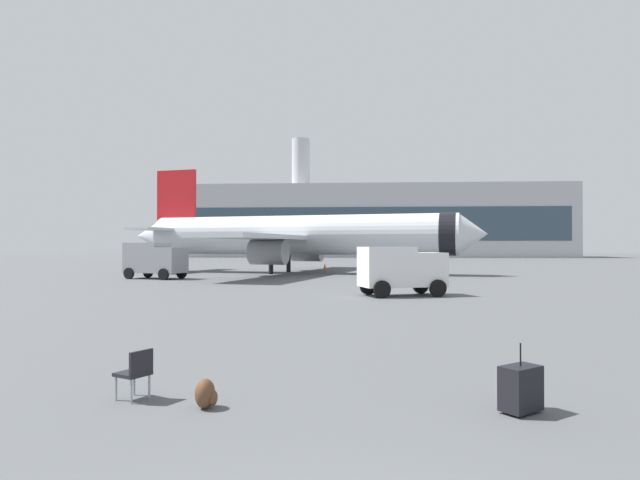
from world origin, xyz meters
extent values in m
cylinder|color=silver|center=(-5.41, 48.39, 3.70)|extent=(30.09, 10.41, 3.80)
cone|color=silver|center=(10.38, 44.77, 3.70)|extent=(3.15, 4.06, 3.61)
cone|color=silver|center=(-21.59, 52.09, 3.70)|extent=(3.88, 4.05, 3.42)
cylinder|color=black|center=(8.24, 45.26, 3.70)|extent=(2.23, 4.09, 3.88)
cube|color=silver|center=(-4.60, 56.41, 3.40)|extent=(8.25, 16.67, 0.36)
cube|color=silver|center=(-8.17, 40.81, 3.40)|extent=(8.25, 16.67, 0.36)
cylinder|color=gray|center=(-5.16, 53.97, 2.10)|extent=(3.61, 2.86, 2.20)
cylinder|color=gray|center=(-7.61, 43.25, 2.10)|extent=(3.61, 2.86, 2.20)
cube|color=red|center=(-18.57, 51.40, 7.30)|extent=(4.37, 1.33, 6.40)
cube|color=silver|center=(-18.34, 54.63, 4.30)|extent=(3.87, 6.43, 0.24)
cube|color=silver|center=(-19.77, 48.39, 4.30)|extent=(3.87, 6.43, 0.24)
cylinder|color=black|center=(6.29, 45.70, 0.90)|extent=(0.36, 0.36, 1.80)
cylinder|color=black|center=(-6.82, 51.17, 0.90)|extent=(0.44, 0.44, 1.80)
cylinder|color=black|center=(-7.90, 46.49, 0.90)|extent=(0.44, 0.44, 1.80)
cube|color=gray|center=(-14.60, 38.45, 1.52)|extent=(2.28, 2.61, 2.04)
cube|color=#1E232D|center=(-13.92, 38.22, 2.00)|extent=(0.69, 1.91, 0.84)
cube|color=gray|center=(-16.88, 39.19, 1.70)|extent=(3.65, 3.06, 2.40)
cylinder|color=black|center=(-14.13, 39.50, 0.45)|extent=(0.92, 0.49, 0.90)
cylinder|color=black|center=(-14.84, 37.31, 0.45)|extent=(0.92, 0.49, 0.90)
cylinder|color=black|center=(-17.33, 40.54, 0.45)|extent=(0.92, 0.49, 0.90)
cylinder|color=black|center=(-18.04, 38.36, 0.45)|extent=(0.92, 0.49, 0.90)
cube|color=white|center=(3.71, 25.56, 1.39)|extent=(2.29, 2.45, 1.78)
cube|color=#1E232D|center=(4.42, 25.79, 1.81)|extent=(0.63, 1.74, 0.74)
cube|color=white|center=(1.62, 24.88, 1.55)|extent=(3.13, 2.72, 2.10)
cylinder|color=black|center=(3.60, 26.62, 0.45)|extent=(0.92, 0.49, 0.90)
cylinder|color=black|center=(4.24, 24.63, 0.45)|extent=(0.92, 0.49, 0.90)
cylinder|color=black|center=(0.67, 25.68, 0.45)|extent=(0.92, 0.49, 0.90)
cylinder|color=black|center=(1.31, 23.68, 0.45)|extent=(0.92, 0.49, 0.90)
cube|color=#F2590C|center=(-3.28, 54.31, 0.02)|extent=(0.44, 0.44, 0.04)
cone|color=#F2590C|center=(-3.28, 54.31, 0.42)|extent=(0.36, 0.36, 0.76)
cylinder|color=white|center=(-3.28, 54.31, 0.46)|extent=(0.23, 0.23, 0.10)
cube|color=#F2590C|center=(1.44, 51.13, 0.02)|extent=(0.44, 0.44, 0.04)
cone|color=#F2590C|center=(1.44, 51.13, 0.33)|extent=(0.36, 0.36, 0.59)
cylinder|color=white|center=(1.44, 51.13, 0.36)|extent=(0.23, 0.23, 0.10)
cube|color=black|center=(2.58, 4.92, 0.39)|extent=(0.75, 0.71, 0.70)
cylinder|color=black|center=(2.58, 4.92, 0.92)|extent=(0.02, 0.02, 0.36)
cylinder|color=black|center=(2.76, 5.05, 0.04)|extent=(0.07, 0.08, 0.08)
cylinder|color=black|center=(2.41, 4.78, 0.04)|extent=(0.07, 0.08, 0.08)
ellipsoid|color=brown|center=(-2.45, 4.83, 0.24)|extent=(0.32, 0.40, 0.48)
ellipsoid|color=brown|center=(-2.31, 4.83, 0.17)|extent=(0.12, 0.28, 0.24)
cube|color=black|center=(-3.84, 5.26, 0.44)|extent=(0.65, 0.65, 0.06)
cube|color=black|center=(-3.65, 5.16, 0.66)|extent=(0.26, 0.45, 0.40)
cylinder|color=#999EA5|center=(-4.10, 5.17, 0.22)|extent=(0.04, 0.04, 0.44)
cylinder|color=#999EA5|center=(-3.92, 5.51, 0.22)|extent=(0.04, 0.04, 0.44)
cylinder|color=#999EA5|center=(-3.75, 5.00, 0.22)|extent=(0.04, 0.04, 0.44)
cylinder|color=#999EA5|center=(-3.58, 5.34, 0.22)|extent=(0.04, 0.04, 0.44)
cube|color=#B2B2B7|center=(2.70, 129.08, 8.51)|extent=(94.83, 18.97, 17.02)
cube|color=#334756|center=(2.70, 119.54, 7.66)|extent=(90.09, 0.10, 7.66)
cylinder|color=#B2B2B7|center=(-13.42, 129.08, 23.02)|extent=(4.40, 4.40, 12.00)
camera|label=1|loc=(-0.02, -3.87, 2.63)|focal=30.55mm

